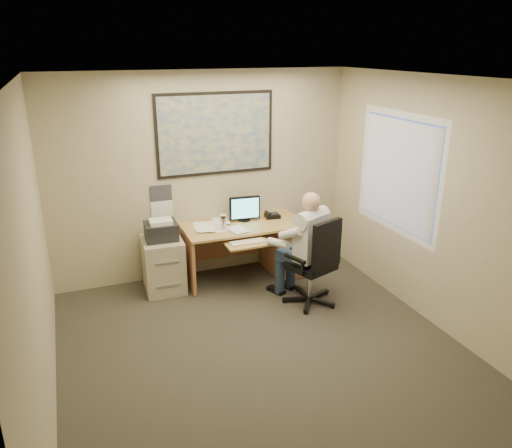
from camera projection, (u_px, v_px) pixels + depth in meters
name	position (u px, v px, depth m)	size (l,w,h in m)	color
room_shell	(270.00, 233.00, 4.57)	(4.00, 4.50, 2.70)	#312E26
desk	(267.00, 242.00, 6.80)	(1.60, 0.97, 1.08)	tan
world_map	(216.00, 134.00, 6.40)	(1.56, 0.03, 1.06)	#1E4C93
wall_calendar	(161.00, 201.00, 6.43)	(0.28, 0.01, 0.42)	white
window_blinds	(398.00, 173.00, 5.88)	(0.06, 1.40, 1.30)	silver
filing_cabinet	(163.00, 260.00, 6.33)	(0.51, 0.61, 0.95)	#AEA48C
office_chair	(311.00, 280.00, 5.98)	(0.84, 0.84, 1.11)	black
person	(310.00, 248.00, 5.93)	(0.57, 0.82, 1.39)	silver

